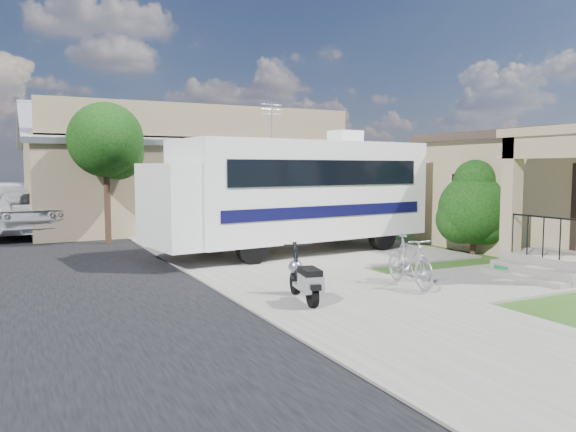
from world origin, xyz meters
name	(u,v)px	position (x,y,z in m)	size (l,w,h in m)	color
ground	(361,285)	(0.00, 0.00, 0.00)	(120.00, 120.00, 0.00)	#1D4011
sidewalk_slab	(184,235)	(-1.00, 10.00, 0.03)	(4.00, 80.00, 0.06)	slate
driveway_slab	(318,251)	(1.50, 4.50, 0.03)	(7.00, 6.00, 0.05)	slate
walk_slab	(500,280)	(3.00, -1.00, 0.03)	(4.00, 3.00, 0.05)	slate
warehouse	(180,179)	(0.00, 13.97, 1.99)	(12.50, 8.40, 5.04)	#856E53
street_tree_a	(109,144)	(-3.70, 9.05, 3.25)	(2.44, 2.40, 4.58)	black
street_tree_b	(75,149)	(-3.70, 19.05, 3.39)	(2.44, 2.40, 4.73)	black
street_tree_c	(60,157)	(-3.70, 28.05, 3.10)	(2.44, 2.40, 4.42)	black
motorhome	(294,191)	(0.71, 4.57, 1.82)	(8.52, 3.59, 4.24)	white
shrub	(474,206)	(5.32, 2.17, 1.39)	(2.21, 2.11, 2.72)	black
scooter	(305,280)	(-1.89, -0.99, 0.46)	(0.64, 1.53, 1.01)	black
bicycle	(409,264)	(0.65, -0.78, 0.53)	(0.49, 1.75, 1.05)	#9D9EA4
pickup_truck	(27,212)	(-6.06, 12.97, 0.85)	(2.81, 6.09, 1.69)	silver
van	(9,202)	(-6.66, 19.54, 0.88)	(2.47, 6.08, 1.76)	silver
garden_hose	(503,271)	(3.58, -0.56, 0.10)	(0.43, 0.43, 0.19)	#156929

